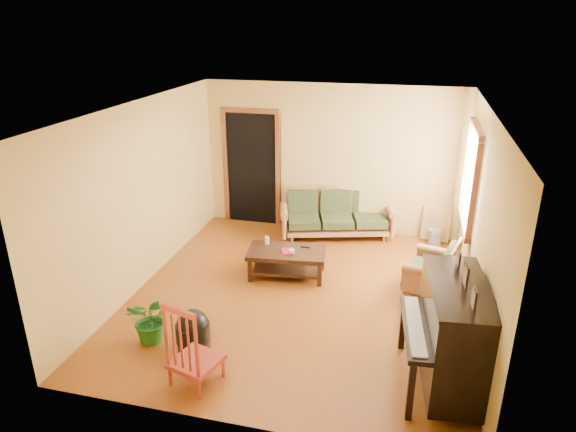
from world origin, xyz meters
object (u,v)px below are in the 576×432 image
(sofa, at_px, (337,214))
(potted_plant, at_px, (151,320))
(coffee_table, at_px, (287,263))
(armchair, at_px, (431,266))
(footstool, at_px, (193,335))
(red_chair, at_px, (194,342))
(piano, at_px, (453,336))
(ceramic_crock, at_px, (435,237))

(sofa, height_order, potted_plant, sofa)
(coffee_table, relative_size, potted_plant, 1.95)
(armchair, height_order, footstool, armchair)
(footstool, xyz_separation_m, red_chair, (0.26, -0.51, 0.30))
(coffee_table, height_order, piano, piano)
(sofa, height_order, armchair, sofa)
(coffee_table, xyz_separation_m, potted_plant, (-1.15, -1.99, 0.09))
(armchair, relative_size, ceramic_crock, 2.96)
(coffee_table, distance_m, footstool, 2.11)
(red_chair, relative_size, ceramic_crock, 3.79)
(potted_plant, bearing_deg, ceramic_crock, 48.02)
(coffee_table, bearing_deg, red_chair, -98.00)
(armchair, bearing_deg, footstool, -126.93)
(armchair, bearing_deg, potted_plant, -132.16)
(footstool, relative_size, red_chair, 0.41)
(coffee_table, xyz_separation_m, footstool, (-0.62, -2.02, -0.02))
(sofa, relative_size, potted_plant, 3.27)
(sofa, height_order, coffee_table, sofa)
(armchair, relative_size, piano, 0.58)
(piano, relative_size, footstool, 3.34)
(coffee_table, height_order, red_chair, red_chair)
(piano, relative_size, potted_plant, 2.29)
(footstool, xyz_separation_m, potted_plant, (-0.53, 0.02, 0.10))
(footstool, bearing_deg, sofa, 73.28)
(red_chair, bearing_deg, coffee_table, 97.87)
(piano, bearing_deg, footstool, 175.79)
(armchair, bearing_deg, ceramic_crock, 101.21)
(footstool, bearing_deg, armchair, 37.91)
(coffee_table, xyz_separation_m, ceramic_crock, (2.17, 1.70, -0.08))
(footstool, bearing_deg, coffee_table, 72.90)
(piano, bearing_deg, armchair, 89.29)
(armchair, height_order, ceramic_crock, armchair)
(coffee_table, xyz_separation_m, piano, (2.24, -1.94, 0.39))
(ceramic_crock, bearing_deg, potted_plant, -131.98)
(piano, xyz_separation_m, ceramic_crock, (-0.07, 3.64, -0.46))
(armchair, relative_size, footstool, 1.93)
(piano, xyz_separation_m, red_chair, (-2.59, -0.59, -0.10))
(armchair, distance_m, footstool, 3.40)
(piano, distance_m, potted_plant, 3.40)
(footstool, height_order, potted_plant, potted_plant)
(piano, bearing_deg, red_chair, -172.91)
(footstool, bearing_deg, piano, 1.62)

